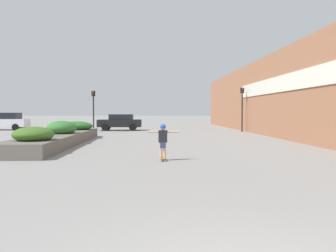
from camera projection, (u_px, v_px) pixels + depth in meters
building_wall_right at (271, 96)px, 26.08m from camera, size 0.67×49.95×5.62m
planter_box at (61, 136)px, 19.49m from camera, size 2.03×13.01×1.23m
skateboard at (163, 159)px, 13.05m from camera, size 0.26×0.62×0.10m
skateboarder at (163, 137)px, 13.03m from camera, size 1.10×0.20×1.18m
car_center_left at (6, 121)px, 34.55m from camera, size 4.03×2.03×1.60m
car_center_right at (120, 122)px, 33.89m from camera, size 3.92×1.98×1.46m
traffic_light_left at (93, 104)px, 30.82m from camera, size 0.28×0.30×3.42m
traffic_light_right at (242, 102)px, 31.33m from camera, size 0.28×0.30×3.71m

